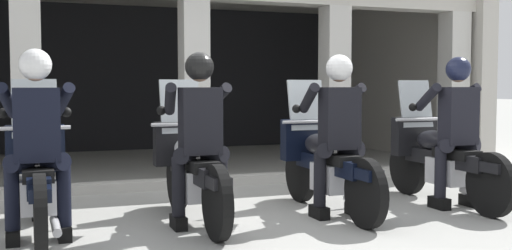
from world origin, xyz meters
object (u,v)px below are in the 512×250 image
Objects in this scene: motorcycle_far_left at (37,177)px; police_officer_center_right at (338,121)px; police_officer_center_left at (199,124)px; motorcycle_far_right at (439,157)px; motorcycle_center_right at (324,163)px; motorcycle_center_left at (192,169)px; police_officer_far_right at (456,119)px; police_officer_far_left at (37,128)px.

motorcycle_far_left is 2.81m from police_officer_center_right.
police_officer_center_left is at bearing 174.64° from police_officer_center_right.
police_officer_center_left and police_officer_center_right have the same top height.
police_officer_center_right is at bearing -179.90° from motorcycle_far_right.
motorcycle_center_right is (2.77, 0.01, 0.00)m from motorcycle_far_left.
motorcycle_center_right is at bearing -4.70° from motorcycle_far_left.
police_officer_center_left is (-0.00, -0.28, 0.44)m from motorcycle_center_left.
police_officer_center_left is at bearing 168.16° from police_officer_far_right.
police_officer_far_left is 1.00× the size of police_officer_far_right.
motorcycle_center_right is (1.38, -0.04, 0.00)m from motorcycle_center_left.
police_officer_center_right reaches higher than motorcycle_far_right.
police_officer_far_left is at bearing 176.53° from police_officer_center_right.
motorcycle_center_right is at bearing 1.14° from police_officer_far_left.
police_officer_far_left reaches higher than motorcycle_center_right.
police_officer_center_left is 2.81m from motorcycle_far_right.
motorcycle_center_left is (1.39, 0.34, -0.44)m from police_officer_far_left.
motorcycle_far_left is 1.29× the size of police_officer_far_left.
motorcycle_far_right is 0.52m from police_officer_far_right.
police_officer_center_right reaches higher than motorcycle_far_left.
police_officer_far_right is (2.77, -0.06, 0.00)m from police_officer_center_left.
motorcycle_far_right is (2.77, 0.22, -0.44)m from police_officer_center_left.
police_officer_far_left is 1.00× the size of police_officer_center_left.
police_officer_center_left reaches higher than motorcycle_far_left.
police_officer_far_left is 2.77m from police_officer_center_right.
police_officer_center_left is at bearing 174.01° from motorcycle_far_right.
motorcycle_center_left is at bearing 174.64° from motorcycle_center_right.
motorcycle_center_right is 0.52m from police_officer_center_right.
police_officer_center_right is at bearing -2.31° from police_officer_center_left.
motorcycle_far_left is 1.00× the size of motorcycle_center_right.
motorcycle_center_right is at bearing 85.98° from police_officer_center_right.
police_officer_center_right is 1.38m from police_officer_far_right.
motorcycle_far_right is at bearing -4.67° from motorcycle_center_right.
police_officer_far_left reaches higher than motorcycle_far_right.
motorcycle_far_left is 0.52m from police_officer_far_left.
police_officer_center_right reaches higher than motorcycle_center_right.
police_officer_far_left is (-0.00, -0.28, 0.44)m from motorcycle_far_left.
motorcycle_center_left is 1.29× the size of police_officer_far_right.
police_officer_center_left is 1.00× the size of police_officer_center_right.
police_officer_center_left is (1.38, 0.05, 0.00)m from police_officer_far_left.
police_officer_far_left is 1.38m from police_officer_center_left.
motorcycle_center_right is at bearing 168.50° from motorcycle_far_right.
motorcycle_far_left and motorcycle_far_right have the same top height.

